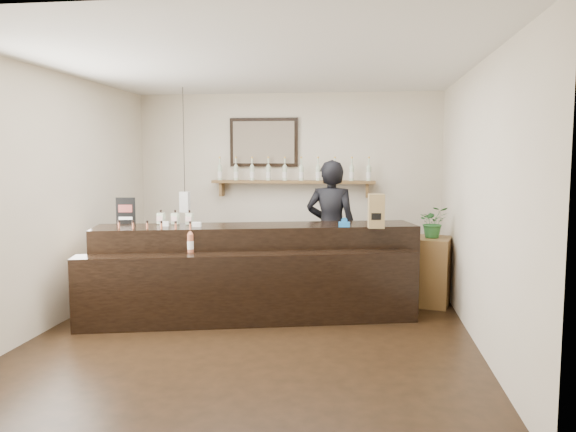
% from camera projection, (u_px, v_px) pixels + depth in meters
% --- Properties ---
extents(ground, '(5.00, 5.00, 0.00)m').
position_uv_depth(ground, '(257.00, 330.00, 6.07)').
color(ground, black).
rests_on(ground, ground).
extents(room_shell, '(5.00, 5.00, 5.00)m').
position_uv_depth(room_shell, '(256.00, 172.00, 5.89)').
color(room_shell, beige).
rests_on(room_shell, ground).
extents(back_wall_decor, '(2.66, 0.96, 1.69)m').
position_uv_depth(back_wall_decor, '(276.00, 164.00, 8.24)').
color(back_wall_decor, brown).
rests_on(back_wall_decor, ground).
extents(counter, '(3.83, 1.90, 1.23)m').
position_uv_depth(counter, '(255.00, 274.00, 6.58)').
color(counter, black).
rests_on(counter, ground).
extents(promo_sign, '(0.23, 0.06, 0.32)m').
position_uv_depth(promo_sign, '(126.00, 211.00, 6.78)').
color(promo_sign, black).
rests_on(promo_sign, counter).
extents(paper_bag, '(0.19, 0.15, 0.39)m').
position_uv_depth(paper_bag, '(376.00, 211.00, 6.37)').
color(paper_bag, olive).
rests_on(paper_bag, counter).
extents(tape_dispenser, '(0.13, 0.05, 0.11)m').
position_uv_depth(tape_dispenser, '(344.00, 223.00, 6.49)').
color(tape_dispenser, '#1967B0').
rests_on(tape_dispenser, counter).
extents(side_cabinet, '(0.56, 0.67, 0.85)m').
position_uv_depth(side_cabinet, '(432.00, 271.00, 7.09)').
color(side_cabinet, brown).
rests_on(side_cabinet, ground).
extents(potted_plant, '(0.38, 0.33, 0.40)m').
position_uv_depth(potted_plant, '(433.00, 222.00, 7.03)').
color(potted_plant, '#276229').
rests_on(potted_plant, side_cabinet).
extents(shopkeeper, '(0.81, 0.59, 2.07)m').
position_uv_depth(shopkeeper, '(331.00, 220.00, 7.40)').
color(shopkeeper, black).
rests_on(shopkeeper, ground).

